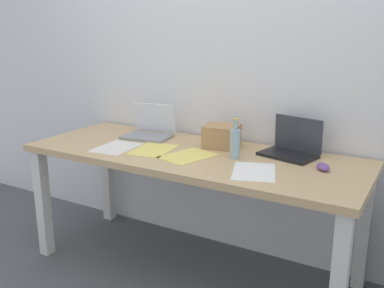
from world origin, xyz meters
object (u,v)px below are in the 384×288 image
Objects in this scene: laptop_right at (291,147)px; beer_bottle at (235,143)px; desk at (192,167)px; cardboard_box at (222,136)px; laptop_left at (149,130)px; computer_mouse at (323,167)px.

beer_bottle reaches higher than laptop_right.
desk is 0.27m from cardboard_box.
laptop_right is 1.52× the size of beer_bottle.
laptop_right is 0.42m from cardboard_box.
laptop_left is 3.31× the size of computer_mouse.
beer_bottle reaches higher than laptop_left.
laptop_left is 0.71m from beer_bottle.
computer_mouse is at bearing -12.12° from cardboard_box.
laptop_left is (-0.43, 0.18, 0.14)m from desk.
laptop_right is 3.37× the size of computer_mouse.
cardboard_box is at bearing 134.80° from computer_mouse.
laptop_right is at bearing 38.98° from beer_bottle.
cardboard_box is (0.10, 0.19, 0.16)m from desk.
beer_bottle is (-0.26, -0.21, 0.04)m from laptop_right.
laptop_left is at bearing 140.98° from computer_mouse.
computer_mouse reaches higher than desk.
cardboard_box is (-0.17, 0.17, -0.02)m from beer_bottle.
desk is 0.58m from laptop_right.
beer_bottle reaches higher than desk.
cardboard_box is at bearing 134.24° from beer_bottle.
beer_bottle is at bearing -12.65° from laptop_left.
desk is at bearing -175.34° from beer_bottle.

